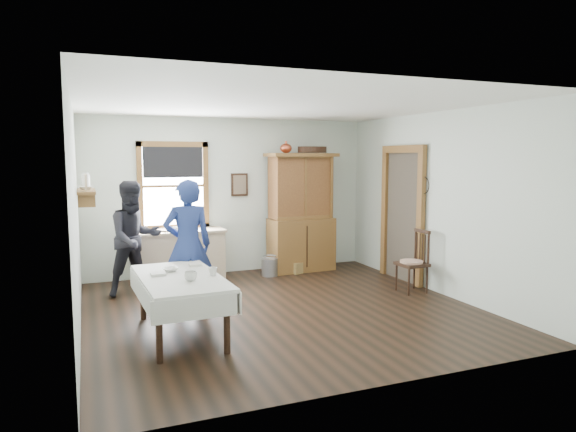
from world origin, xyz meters
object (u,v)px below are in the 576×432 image
Objects in this scene: china_hutch at (301,212)px; figure_dark at (135,242)px; work_counter at (180,255)px; dining_table at (181,306)px; woman_blue at (188,250)px; pail at (270,267)px; spindle_chair at (412,261)px; wicker_basket at (298,267)px.

china_hutch is 1.35× the size of figure_dark.
dining_table is at bearing -100.87° from work_counter.
woman_blue is (-0.19, -1.70, 0.39)m from work_counter.
pail is (-0.68, -0.21, -0.90)m from china_hutch.
work_counter is 4.87× the size of pail.
woman_blue is at bearing 74.23° from dining_table.
work_counter is 0.91× the size of woman_blue.
spindle_chair is at bearing -36.33° from figure_dark.
china_hutch is at bearing 113.25° from spindle_chair.
china_hutch is 2.22× the size of spindle_chair.
china_hutch reaches higher than figure_dark.
spindle_chair reaches higher than pail.
work_counter is 2.07m from wicker_basket.
figure_dark reaches higher than wicker_basket.
woman_blue is at bearing 171.83° from spindle_chair.
woman_blue is at bearing -147.83° from china_hutch.
figure_dark is (-0.31, 2.01, 0.44)m from dining_table.
work_counter is at bearing 170.45° from pail.
wicker_basket is 0.20× the size of woman_blue.
pail is 2.37m from figure_dark.
work_counter reaches higher than wicker_basket.
china_hutch reaches higher than pail.
figure_dark is (-0.77, -0.66, 0.36)m from work_counter.
work_counter is at bearing 24.06° from figure_dark.
wicker_basket is at bearing 5.12° from pail.
china_hutch is 1.31× the size of woman_blue.
figure_dark reaches higher than dining_table.
woman_blue is (0.28, 0.97, 0.46)m from dining_table.
dining_table is at bearing 76.41° from woman_blue.
dining_table reaches higher than wicker_basket.
wicker_basket is (2.03, -0.20, -0.32)m from work_counter.
figure_dark is at bearing -170.61° from wicker_basket.
spindle_chair reaches higher than dining_table.
pail is at bearing -174.88° from wicker_basket.
woman_blue reaches higher than dining_table.
work_counter is 2.25m from china_hutch.
spindle_chair is at bearing 9.80° from dining_table.
spindle_chair is 0.59× the size of woman_blue.
dining_table is 1.80× the size of spindle_chair.
spindle_chair is at bearing -59.81° from wicker_basket.
work_counter reaches higher than dining_table.
pail is 0.56m from wicker_basket.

